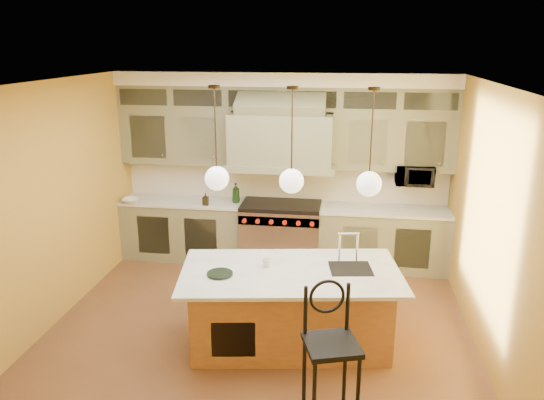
% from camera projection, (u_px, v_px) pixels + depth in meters
% --- Properties ---
extents(floor, '(5.00, 5.00, 0.00)m').
position_uv_depth(floor, '(258.00, 333.00, 6.29)').
color(floor, brown).
rests_on(floor, ground).
extents(ceiling, '(5.00, 5.00, 0.00)m').
position_uv_depth(ceiling, '(256.00, 84.00, 5.46)').
color(ceiling, white).
rests_on(ceiling, wall_back).
extents(wall_back, '(5.00, 0.00, 5.00)m').
position_uv_depth(wall_back, '(284.00, 167.00, 8.24)').
color(wall_back, '#BA8E33').
rests_on(wall_back, ground).
extents(wall_front, '(5.00, 0.00, 5.00)m').
position_uv_depth(wall_front, '(192.00, 336.00, 3.50)').
color(wall_front, '#BA8E33').
rests_on(wall_front, ground).
extents(wall_left, '(0.00, 5.00, 5.00)m').
position_uv_depth(wall_left, '(47.00, 208.00, 6.22)').
color(wall_left, '#BA8E33').
rests_on(wall_left, ground).
extents(wall_right, '(0.00, 5.00, 5.00)m').
position_uv_depth(wall_right, '(492.00, 228.00, 5.53)').
color(wall_right, '#BA8E33').
rests_on(wall_right, ground).
extents(back_cabinetry, '(5.00, 0.77, 2.90)m').
position_uv_depth(back_cabinetry, '(282.00, 172.00, 8.00)').
color(back_cabinetry, gray).
rests_on(back_cabinetry, floor).
extents(range, '(1.20, 0.74, 0.96)m').
position_uv_depth(range, '(281.00, 233.00, 8.18)').
color(range, silver).
rests_on(range, floor).
extents(kitchen_island, '(2.55, 1.62, 1.35)m').
position_uv_depth(kitchen_island, '(291.00, 306.00, 5.95)').
color(kitchen_island, '#8F5E32').
rests_on(kitchen_island, floor).
extents(counter_stool, '(0.57, 0.57, 1.31)m').
position_uv_depth(counter_stool, '(330.00, 345.00, 4.67)').
color(counter_stool, black).
rests_on(counter_stool, floor).
extents(microwave, '(0.54, 0.37, 0.30)m').
position_uv_depth(microwave, '(414.00, 175.00, 7.74)').
color(microwave, black).
rests_on(microwave, back_cabinetry).
extents(oil_bottle_a, '(0.13, 0.13, 0.31)m').
position_uv_depth(oil_bottle_a, '(236.00, 193.00, 8.11)').
color(oil_bottle_a, black).
rests_on(oil_bottle_a, back_cabinetry).
extents(oil_bottle_b, '(0.09, 0.09, 0.19)m').
position_uv_depth(oil_bottle_b, '(206.00, 199.00, 8.01)').
color(oil_bottle_b, black).
rests_on(oil_bottle_b, back_cabinetry).
extents(fruit_bowl, '(0.29, 0.29, 0.06)m').
position_uv_depth(fruit_bowl, '(131.00, 200.00, 8.15)').
color(fruit_bowl, white).
rests_on(fruit_bowl, back_cabinetry).
extents(cup, '(0.11, 0.11, 0.09)m').
position_uv_depth(cup, '(267.00, 263.00, 5.87)').
color(cup, silver).
rests_on(cup, kitchen_island).
extents(pendant_left, '(0.26, 0.26, 1.11)m').
position_uv_depth(pendant_left, '(217.00, 176.00, 5.64)').
color(pendant_left, '#2D2319').
rests_on(pendant_left, ceiling).
extents(pendant_center, '(0.26, 0.26, 1.11)m').
position_uv_depth(pendant_center, '(291.00, 178.00, 5.53)').
color(pendant_center, '#2D2319').
rests_on(pendant_center, ceiling).
extents(pendant_right, '(0.26, 0.26, 1.11)m').
position_uv_depth(pendant_right, '(369.00, 181.00, 5.42)').
color(pendant_right, '#2D2319').
rests_on(pendant_right, ceiling).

